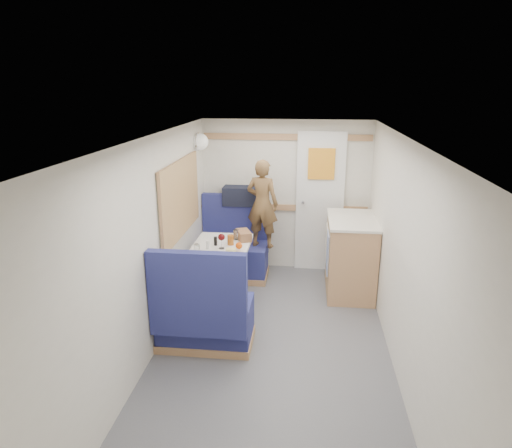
# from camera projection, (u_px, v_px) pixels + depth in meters

# --- Properties ---
(floor) EXTENTS (4.50, 4.50, 0.00)m
(floor) POSITION_uv_depth(u_px,v_px,m) (271.00, 358.00, 4.21)
(floor) COLOR #515156
(floor) RESTS_ON ground
(ceiling) EXTENTS (4.50, 4.50, 0.00)m
(ceiling) POSITION_uv_depth(u_px,v_px,m) (274.00, 140.00, 3.62)
(ceiling) COLOR silver
(ceiling) RESTS_ON wall_back
(wall_back) EXTENTS (2.20, 0.02, 2.00)m
(wall_back) POSITION_uv_depth(u_px,v_px,m) (286.00, 196.00, 6.05)
(wall_back) COLOR silver
(wall_back) RESTS_ON floor
(wall_left) EXTENTS (0.02, 4.50, 2.00)m
(wall_left) POSITION_uv_depth(u_px,v_px,m) (148.00, 252.00, 4.03)
(wall_left) COLOR silver
(wall_left) RESTS_ON floor
(wall_right) EXTENTS (0.02, 4.50, 2.00)m
(wall_right) POSITION_uv_depth(u_px,v_px,m) (404.00, 263.00, 3.79)
(wall_right) COLOR silver
(wall_right) RESTS_ON floor
(oak_trim_low) EXTENTS (2.15, 0.02, 0.08)m
(oak_trim_low) POSITION_uv_depth(u_px,v_px,m) (285.00, 207.00, 6.07)
(oak_trim_low) COLOR #9D7747
(oak_trim_low) RESTS_ON wall_back
(oak_trim_high) EXTENTS (2.15, 0.02, 0.08)m
(oak_trim_high) POSITION_uv_depth(u_px,v_px,m) (287.00, 137.00, 5.80)
(oak_trim_high) COLOR #9D7747
(oak_trim_high) RESTS_ON wall_back
(side_window) EXTENTS (0.04, 1.30, 0.72)m
(side_window) POSITION_uv_depth(u_px,v_px,m) (180.00, 198.00, 4.91)
(side_window) COLOR #9DA78E
(side_window) RESTS_ON wall_left
(rear_door) EXTENTS (0.62, 0.12, 1.86)m
(rear_door) POSITION_uv_depth(u_px,v_px,m) (320.00, 200.00, 5.98)
(rear_door) COLOR white
(rear_door) RESTS_ON wall_back
(dinette_table) EXTENTS (0.62, 0.92, 0.72)m
(dinette_table) POSITION_uv_depth(u_px,v_px,m) (221.00, 259.00, 5.06)
(dinette_table) COLOR white
(dinette_table) RESTS_ON floor
(bench_far) EXTENTS (0.90, 0.59, 1.05)m
(bench_far) POSITION_uv_depth(u_px,v_px,m) (234.00, 254.00, 5.96)
(bench_far) COLOR navy
(bench_far) RESTS_ON floor
(bench_near) EXTENTS (0.90, 0.59, 1.05)m
(bench_near) POSITION_uv_depth(u_px,v_px,m) (204.00, 318.00, 4.32)
(bench_near) COLOR navy
(bench_near) RESTS_ON floor
(ledge) EXTENTS (0.90, 0.14, 0.04)m
(ledge) POSITION_uv_depth(u_px,v_px,m) (236.00, 206.00, 6.03)
(ledge) COLOR #9D7747
(ledge) RESTS_ON bench_far
(dome_light) EXTENTS (0.20, 0.20, 0.20)m
(dome_light) POSITION_uv_depth(u_px,v_px,m) (200.00, 142.00, 5.56)
(dome_light) COLOR white
(dome_light) RESTS_ON wall_left
(galley_counter) EXTENTS (0.57, 0.92, 0.92)m
(galley_counter) POSITION_uv_depth(u_px,v_px,m) (350.00, 255.00, 5.45)
(galley_counter) COLOR #9D7747
(galley_counter) RESTS_ON floor
(person) EXTENTS (0.46, 0.36, 1.11)m
(person) POSITION_uv_depth(u_px,v_px,m) (262.00, 204.00, 5.64)
(person) COLOR brown
(person) RESTS_ON bench_far
(duffel_bag) EXTENTS (0.50, 0.24, 0.24)m
(duffel_bag) POSITION_uv_depth(u_px,v_px,m) (243.00, 196.00, 5.98)
(duffel_bag) COLOR black
(duffel_bag) RESTS_ON ledge
(tray) EXTENTS (0.33, 0.38, 0.02)m
(tray) POSITION_uv_depth(u_px,v_px,m) (223.00, 258.00, 4.65)
(tray) COLOR silver
(tray) RESTS_ON dinette_table
(orange_fruit) EXTENTS (0.07, 0.07, 0.07)m
(orange_fruit) POSITION_uv_depth(u_px,v_px,m) (239.00, 246.00, 4.86)
(orange_fruit) COLOR #E7600A
(orange_fruit) RESTS_ON tray
(cheese_block) EXTENTS (0.11, 0.07, 0.04)m
(cheese_block) POSITION_uv_depth(u_px,v_px,m) (231.00, 250.00, 4.78)
(cheese_block) COLOR #F3E48C
(cheese_block) RESTS_ON tray
(wine_glass) EXTENTS (0.08, 0.08, 0.17)m
(wine_glass) POSITION_uv_depth(u_px,v_px,m) (221.00, 238.00, 4.90)
(wine_glass) COLOR white
(wine_glass) RESTS_ON dinette_table
(tumbler_left) EXTENTS (0.06, 0.06, 0.10)m
(tumbler_left) POSITION_uv_depth(u_px,v_px,m) (197.00, 249.00, 4.77)
(tumbler_left) COLOR white
(tumbler_left) RESTS_ON dinette_table
(tumbler_right) EXTENTS (0.07, 0.07, 0.11)m
(tumbler_right) POSITION_uv_depth(u_px,v_px,m) (236.00, 234.00, 5.22)
(tumbler_right) COLOR white
(tumbler_right) RESTS_ON dinette_table
(beer_glass) EXTENTS (0.07, 0.07, 0.11)m
(beer_glass) POSITION_uv_depth(u_px,v_px,m) (231.00, 240.00, 5.03)
(beer_glass) COLOR #964E15
(beer_glass) RESTS_ON dinette_table
(pepper_grinder) EXTENTS (0.04, 0.04, 0.10)m
(pepper_grinder) POSITION_uv_depth(u_px,v_px,m) (215.00, 241.00, 5.02)
(pepper_grinder) COLOR black
(pepper_grinder) RESTS_ON dinette_table
(salt_grinder) EXTENTS (0.04, 0.04, 0.09)m
(salt_grinder) POSITION_uv_depth(u_px,v_px,m) (208.00, 245.00, 4.91)
(salt_grinder) COLOR silver
(salt_grinder) RESTS_ON dinette_table
(bread_loaf) EXTENTS (0.22, 0.28, 0.10)m
(bread_loaf) POSITION_uv_depth(u_px,v_px,m) (244.00, 235.00, 5.21)
(bread_loaf) COLOR olive
(bread_loaf) RESTS_ON dinette_table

